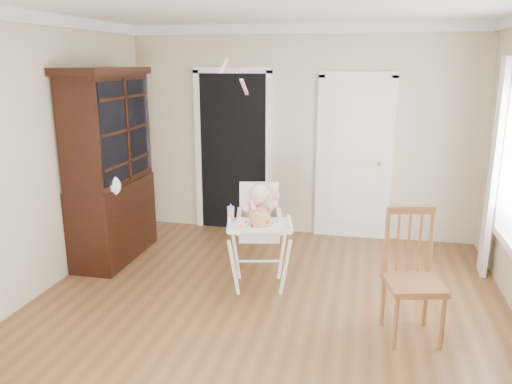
% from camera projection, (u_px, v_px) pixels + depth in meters
% --- Properties ---
extents(floor, '(5.00, 5.00, 0.00)m').
position_uv_depth(floor, '(260.00, 322.00, 4.43)').
color(floor, brown).
rests_on(floor, ground).
extents(wall_back, '(4.50, 0.00, 4.50)m').
position_uv_depth(wall_back, '(300.00, 133.00, 6.45)').
color(wall_back, beige).
rests_on(wall_back, floor).
extents(wall_left, '(0.00, 5.00, 5.00)m').
position_uv_depth(wall_left, '(20.00, 162.00, 4.57)').
color(wall_left, beige).
rests_on(wall_left, floor).
extents(crown_molding, '(4.50, 5.00, 0.12)m').
position_uv_depth(crown_molding, '(260.00, 7.00, 3.77)').
color(crown_molding, white).
rests_on(crown_molding, ceiling).
extents(doorway, '(1.06, 0.05, 2.22)m').
position_uv_depth(doorway, '(233.00, 149.00, 6.69)').
color(doorway, black).
rests_on(doorway, wall_back).
extents(closet_door, '(0.96, 0.09, 2.13)m').
position_uv_depth(closet_door, '(354.00, 160.00, 6.37)').
color(closet_door, white).
rests_on(closet_door, wall_back).
extents(high_chair, '(0.76, 0.88, 1.08)m').
position_uv_depth(high_chair, '(259.00, 224.00, 4.98)').
color(high_chair, white).
rests_on(high_chair, floor).
extents(baby, '(0.35, 0.26, 0.49)m').
position_uv_depth(baby, '(259.00, 208.00, 4.97)').
color(baby, beige).
rests_on(baby, high_chair).
extents(cake, '(0.24, 0.24, 0.11)m').
position_uv_depth(cake, '(260.00, 220.00, 4.68)').
color(cake, silver).
rests_on(cake, high_chair).
extents(sippy_cup, '(0.07, 0.07, 0.17)m').
position_uv_depth(sippy_cup, '(231.00, 213.00, 4.84)').
color(sippy_cup, pink).
rests_on(sippy_cup, high_chair).
extents(china_cabinet, '(0.58, 1.30, 2.19)m').
position_uv_depth(china_cabinet, '(110.00, 166.00, 5.66)').
color(china_cabinet, black).
rests_on(china_cabinet, floor).
extents(dining_chair, '(0.53, 0.53, 1.08)m').
position_uv_depth(dining_chair, '(413.00, 279.00, 4.12)').
color(dining_chair, brown).
rests_on(dining_chair, floor).
extents(streamer, '(0.09, 0.49, 0.15)m').
position_uv_depth(streamer, '(224.00, 65.00, 4.95)').
color(streamer, pink).
rests_on(streamer, ceiling).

